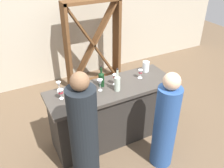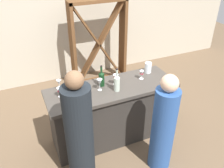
% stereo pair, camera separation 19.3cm
% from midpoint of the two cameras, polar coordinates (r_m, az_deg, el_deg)
% --- Properties ---
extents(ground_plane, '(12.00, 12.00, 0.00)m').
position_cam_midpoint_polar(ground_plane, '(3.96, -1.43, -12.13)').
color(ground_plane, brown).
extents(back_wall, '(8.00, 0.10, 2.80)m').
position_cam_midpoint_polar(back_wall, '(5.12, -13.02, 15.66)').
color(back_wall, '#B2A893').
rests_on(back_wall, ground).
extents(bar_counter, '(1.85, 0.64, 0.92)m').
position_cam_midpoint_polar(bar_counter, '(3.65, -1.52, -6.83)').
color(bar_counter, '#2A2723').
rests_on(bar_counter, ground).
extents(wine_rack, '(1.13, 0.28, 1.76)m').
position_cam_midpoint_polar(wine_rack, '(4.91, -5.60, 9.22)').
color(wine_rack, brown).
rests_on(wine_rack, ground).
extents(wine_bottle_leftmost_near_black, '(0.07, 0.07, 0.33)m').
position_cam_midpoint_polar(wine_bottle_leftmost_near_black, '(3.12, -8.21, -1.42)').
color(wine_bottle_leftmost_near_black, black).
rests_on(wine_bottle_leftmost_near_black, bar_counter).
extents(wine_bottle_second_left_dark_green, '(0.08, 0.08, 0.31)m').
position_cam_midpoint_polar(wine_bottle_second_left_dark_green, '(3.36, -4.16, 1.26)').
color(wine_bottle_second_left_dark_green, black).
rests_on(wine_bottle_second_left_dark_green, bar_counter).
extents(wine_bottle_center_clear_pale, '(0.08, 0.08, 0.33)m').
position_cam_midpoint_polar(wine_bottle_center_clear_pale, '(3.25, -0.46, 0.38)').
color(wine_bottle_center_clear_pale, '#B7C6B2').
rests_on(wine_bottle_center_clear_pale, bar_counter).
extents(wine_glass_near_left, '(0.07, 0.07, 0.17)m').
position_cam_midpoint_polar(wine_glass_near_left, '(3.26, -4.52, 0.29)').
color(wine_glass_near_left, white).
rests_on(wine_glass_near_left, bar_counter).
extents(wine_glass_near_center, '(0.07, 0.07, 0.14)m').
position_cam_midpoint_polar(wine_glass_near_center, '(3.58, 5.16, 2.71)').
color(wine_glass_near_center, white).
rests_on(wine_glass_near_center, bar_counter).
extents(wine_glass_near_right, '(0.08, 0.08, 0.16)m').
position_cam_midpoint_polar(wine_glass_near_right, '(3.39, -0.84, 1.54)').
color(wine_glass_near_right, white).
rests_on(wine_glass_near_right, bar_counter).
extents(wine_glass_far_left, '(0.08, 0.08, 0.14)m').
position_cam_midpoint_polar(wine_glass_far_left, '(3.19, -13.68, -1.95)').
color(wine_glass_far_left, white).
rests_on(wine_glass_far_left, bar_counter).
extents(wine_glass_far_center, '(0.07, 0.07, 0.15)m').
position_cam_midpoint_polar(wine_glass_far_center, '(3.33, -14.03, -0.18)').
color(wine_glass_far_center, white).
rests_on(wine_glass_far_center, bar_counter).
extents(water_pitcher, '(0.10, 0.10, 0.16)m').
position_cam_midpoint_polar(water_pitcher, '(3.77, 6.51, 4.08)').
color(water_pitcher, silver).
rests_on(water_pitcher, bar_counter).
extents(person_left_guest, '(0.38, 0.38, 1.61)m').
position_cam_midpoint_polar(person_left_guest, '(2.86, -8.50, -12.67)').
color(person_left_guest, black).
rests_on(person_left_guest, ground).
extents(person_center_guest, '(0.33, 0.33, 1.41)m').
position_cam_midpoint_polar(person_center_guest, '(3.20, 10.74, -9.38)').
color(person_center_guest, '#284C8C').
rests_on(person_center_guest, ground).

